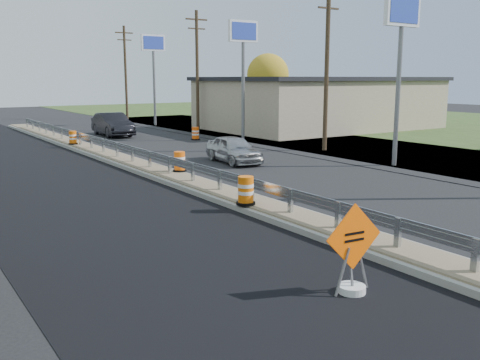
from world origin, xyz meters
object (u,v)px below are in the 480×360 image
caution_sign (352,271)px  barrel_median_near (246,191)px  car_silver (234,149)px  barrel_median_mid (180,162)px  barrel_median_far (73,138)px  barrel_shoulder_mid (195,134)px  car_dark_mid (113,124)px

caution_sign → barrel_median_near: (1.97, 6.56, 0.20)m
barrel_median_near → car_silver: (5.17, 8.61, 0.01)m
barrel_median_mid → car_silver: car_silver is taller
barrel_median_far → car_silver: bearing=-63.9°
caution_sign → barrel_shoulder_mid: (10.47, 25.07, -0.04)m
barrel_shoulder_mid → car_dark_mid: (-3.77, 5.66, 0.42)m
caution_sign → car_silver: size_ratio=0.46×
caution_sign → barrel_median_far: caution_sign is taller
barrel_shoulder_mid → car_silver: bearing=-108.6°
car_dark_mid → caution_sign: bearing=-99.5°
caution_sign → car_dark_mid: caution_sign is taller
caution_sign → barrel_median_near: 6.85m
barrel_shoulder_mid → barrel_median_near: bearing=-114.7°
barrel_shoulder_mid → car_silver: car_silver is taller
caution_sign → barrel_median_near: size_ratio=2.01×
caution_sign → barrel_median_mid: size_ratio=2.12×
barrel_median_near → car_dark_mid: 24.64m
barrel_median_near → car_silver: car_silver is taller
barrel_median_mid → barrel_median_far: 12.20m
caution_sign → car_silver: caution_sign is taller
barrel_median_far → barrel_shoulder_mid: 8.32m
barrel_shoulder_mid → car_dark_mid: size_ratio=0.17×
car_dark_mid → car_silver: bearing=-85.7°
barrel_median_near → car_silver: 10.04m
car_silver → car_dark_mid: car_dark_mid is taller
barrel_median_near → car_dark_mid: bearing=78.9°
barrel_median_near → car_dark_mid: size_ratio=0.18×
barrel_median_mid → car_silver: size_ratio=0.21×
barrel_median_far → car_silver: size_ratio=0.20×
barrel_shoulder_mid → barrel_median_far: bearing=178.2°
barrel_median_far → barrel_shoulder_mid: bearing=-1.8°
barrel_median_mid → barrel_median_far: (-0.91, 12.16, -0.02)m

